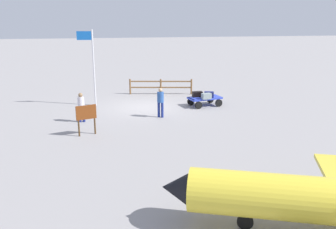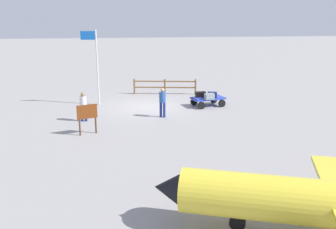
{
  "view_description": "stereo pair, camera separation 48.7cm",
  "coord_description": "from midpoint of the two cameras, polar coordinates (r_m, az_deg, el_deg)",
  "views": [
    {
      "loc": [
        1.94,
        22.01,
        5.7
      ],
      "look_at": [
        -0.5,
        6.0,
        1.18
      ],
      "focal_mm": 40.06,
      "sensor_mm": 36.0,
      "label": 1
    },
    {
      "loc": [
        1.45,
        22.08,
        5.7
      ],
      "look_at": [
        -0.5,
        6.0,
        1.18
      ],
      "focal_mm": 40.06,
      "sensor_mm": 36.0,
      "label": 2
    }
  ],
  "objects": [
    {
      "name": "wooden_fence",
      "position": [
        26.25,
        0.05,
        4.45
      ],
      "size": [
        4.36,
        0.79,
        1.07
      ],
      "color": "brown",
      "rests_on": "ground"
    },
    {
      "name": "signboard",
      "position": [
        17.92,
        -11.43,
        -0.03
      ],
      "size": [
        0.93,
        0.39,
        1.45
      ],
      "color": "#4C3319",
      "rests_on": "ground"
    },
    {
      "name": "worker_trailing",
      "position": [
        20.14,
        -12.09,
        1.49
      ],
      "size": [
        0.34,
        0.34,
        1.56
      ],
      "color": "navy",
      "rests_on": "ground"
    },
    {
      "name": "suitcase_dark",
      "position": [
        23.02,
        7.34,
        2.98
      ],
      "size": [
        0.62,
        0.44,
        0.35
      ],
      "color": "navy",
      "rests_on": "luggage_cart"
    },
    {
      "name": "suitcase_navy",
      "position": [
        22.61,
        6.93,
        2.75
      ],
      "size": [
        0.62,
        0.45,
        0.34
      ],
      "color": "gray",
      "rests_on": "luggage_cart"
    },
    {
      "name": "worker_lead",
      "position": [
        20.43,
        -0.16,
        2.2
      ],
      "size": [
        0.48,
        0.48,
        1.63
      ],
      "color": "navy",
      "rests_on": "ground"
    },
    {
      "name": "suitcase_olive",
      "position": [
        23.12,
        5.57,
        3.06
      ],
      "size": [
        0.62,
        0.38,
        0.32
      ],
      "color": "black",
      "rests_on": "luggage_cart"
    },
    {
      "name": "ground_plane",
      "position": [
        22.83,
        -2.47,
        1.13
      ],
      "size": [
        120.0,
        120.0,
        0.0
      ],
      "primitive_type": "plane",
      "color": "gray"
    },
    {
      "name": "luggage_cart",
      "position": [
        23.12,
        6.64,
        2.27
      ],
      "size": [
        2.18,
        1.58,
        0.55
      ],
      "color": "blue",
      "rests_on": "ground"
    },
    {
      "name": "flagpole",
      "position": [
        23.27,
        -10.41,
        8.02
      ],
      "size": [
        0.95,
        0.1,
        4.61
      ],
      "color": "silver",
      "rests_on": "ground"
    }
  ]
}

